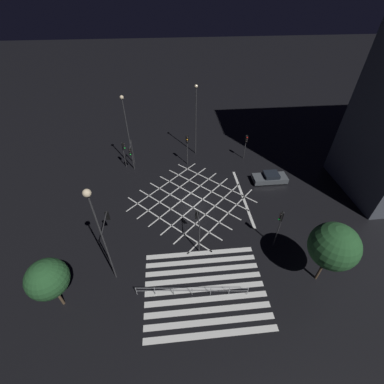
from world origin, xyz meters
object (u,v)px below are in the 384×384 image
object	(u,v)px
street_lamp_east	(127,125)
street_lamp_west	(196,114)
traffic_light_se_main	(280,223)
traffic_light_sw_cross	(107,228)
traffic_light_ne_cross	(246,142)
traffic_light_nw_main	(124,150)
traffic_light_median_south	(198,223)
traffic_light_nw_cross	(131,151)
traffic_light_median_north	(187,144)
waiting_car	(270,178)
street_tree_far	(48,279)
street_lamp_far	(97,221)
street_tree_near	(334,246)

from	to	relation	value
street_lamp_east	street_lamp_west	distance (m)	9.22
traffic_light_se_main	traffic_light_sw_cross	bearing A→B (deg)	-3.98
traffic_light_ne_cross	traffic_light_se_main	world-z (taller)	traffic_light_se_main
traffic_light_sw_cross	street_lamp_west	bearing A→B (deg)	-30.76
traffic_light_se_main	traffic_light_nw_main	distance (m)	21.38
traffic_light_ne_cross	traffic_light_median_south	bearing A→B (deg)	-30.27
traffic_light_ne_cross	street_lamp_east	size ratio (longest dim) A/B	0.37
traffic_light_nw_cross	traffic_light_sw_cross	size ratio (longest dim) A/B	0.93
traffic_light_median_north	waiting_car	size ratio (longest dim) A/B	1.04
street_lamp_west	street_tree_far	size ratio (longest dim) A/B	1.92
waiting_car	street_lamp_far	bearing A→B (deg)	33.72
street_lamp_east	street_lamp_far	size ratio (longest dim) A/B	1.00
traffic_light_nw_cross	traffic_light_ne_cross	size ratio (longest dim) A/B	1.01
street_lamp_west	street_tree_near	world-z (taller)	street_lamp_west
traffic_light_nw_main	traffic_light_se_main	bearing A→B (deg)	-44.15
traffic_light_median_south	street_tree_near	size ratio (longest dim) A/B	0.56
traffic_light_nw_main	street_lamp_west	world-z (taller)	street_lamp_west
traffic_light_sw_cross	waiting_car	world-z (taller)	traffic_light_sw_cross
traffic_light_nw_cross	traffic_light_median_south	size ratio (longest dim) A/B	1.04
traffic_light_ne_cross	street_tree_far	size ratio (longest dim) A/B	0.72
traffic_light_median_south	street_lamp_west	world-z (taller)	street_lamp_west
street_lamp_west	street_tree_near	size ratio (longest dim) A/B	1.56
street_tree_far	street_lamp_east	bearing A→B (deg)	76.87
traffic_light_median_south	traffic_light_ne_cross	world-z (taller)	traffic_light_ne_cross
traffic_light_median_south	street_tree_far	size ratio (longest dim) A/B	0.69
street_lamp_east	waiting_car	distance (m)	18.71
traffic_light_median_north	street_tree_near	world-z (taller)	street_tree_near
traffic_light_se_main	street_lamp_west	xyz separation A→B (m)	(-5.65, 17.42, 2.90)
street_lamp_west	street_tree_far	distance (m)	25.15
traffic_light_sw_cross	traffic_light_se_main	world-z (taller)	traffic_light_se_main
traffic_light_median_south	traffic_light_nw_main	bearing A→B (deg)	30.66
traffic_light_nw_main	street_tree_far	size ratio (longest dim) A/B	0.72
traffic_light_se_main	traffic_light_nw_main	world-z (taller)	traffic_light_se_main
street_lamp_far	street_lamp_west	bearing A→B (deg)	65.01
street_lamp_far	waiting_car	world-z (taller)	street_lamp_far
street_tree_near	traffic_light_median_north	bearing A→B (deg)	117.52
street_lamp_west	waiting_car	bearing A→B (deg)	-41.83
traffic_light_se_main	traffic_light_nw_cross	bearing A→B (deg)	-45.01
traffic_light_ne_cross	traffic_light_nw_cross	bearing A→B (deg)	-86.65
waiting_car	traffic_light_nw_cross	bearing A→B (deg)	-14.93
traffic_light_nw_cross	street_lamp_far	size ratio (longest dim) A/B	0.37
traffic_light_median_south	traffic_light_nw_main	xyz separation A→B (m)	(-8.13, 13.72, 0.05)
traffic_light_ne_cross	street_lamp_east	xyz separation A→B (m)	(-15.32, -0.99, 3.73)
traffic_light_nw_cross	traffic_light_se_main	distance (m)	20.30
traffic_light_sw_cross	street_tree_near	size ratio (longest dim) A/B	0.63
street_lamp_east	traffic_light_median_north	bearing A→B (deg)	2.81
street_lamp_west	traffic_light_ne_cross	bearing A→B (deg)	-18.02
traffic_light_median_north	street_lamp_west	xyz separation A→B (m)	(1.41, 2.80, 2.93)
traffic_light_ne_cross	waiting_car	xyz separation A→B (m)	(1.91, -5.50, -2.00)
traffic_light_se_main	street_lamp_far	distance (m)	15.35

